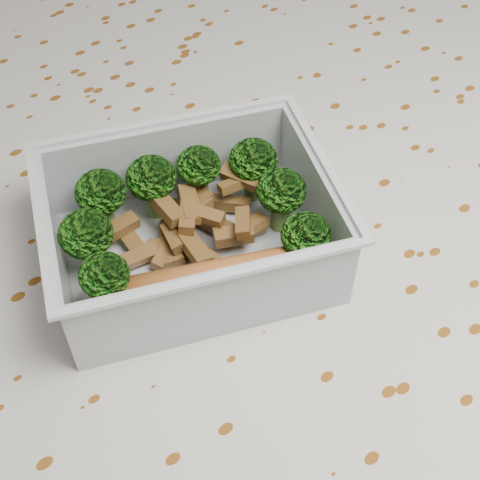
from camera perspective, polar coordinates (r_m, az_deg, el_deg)
dining_table at (r=0.51m, az=-0.21°, el=-9.00°), size 1.40×0.90×0.75m
tablecloth at (r=0.47m, az=-0.23°, el=-5.75°), size 1.46×0.96×0.19m
lunch_container at (r=0.43m, az=-4.15°, el=0.40°), size 0.22×0.20×0.06m
broccoli_florets at (r=0.43m, az=-4.70°, el=3.16°), size 0.16×0.15×0.05m
meat_pile at (r=0.45m, az=-3.99°, el=1.34°), size 0.12×0.07×0.03m
sausage at (r=0.41m, az=-2.28°, el=-3.40°), size 0.14×0.08×0.02m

